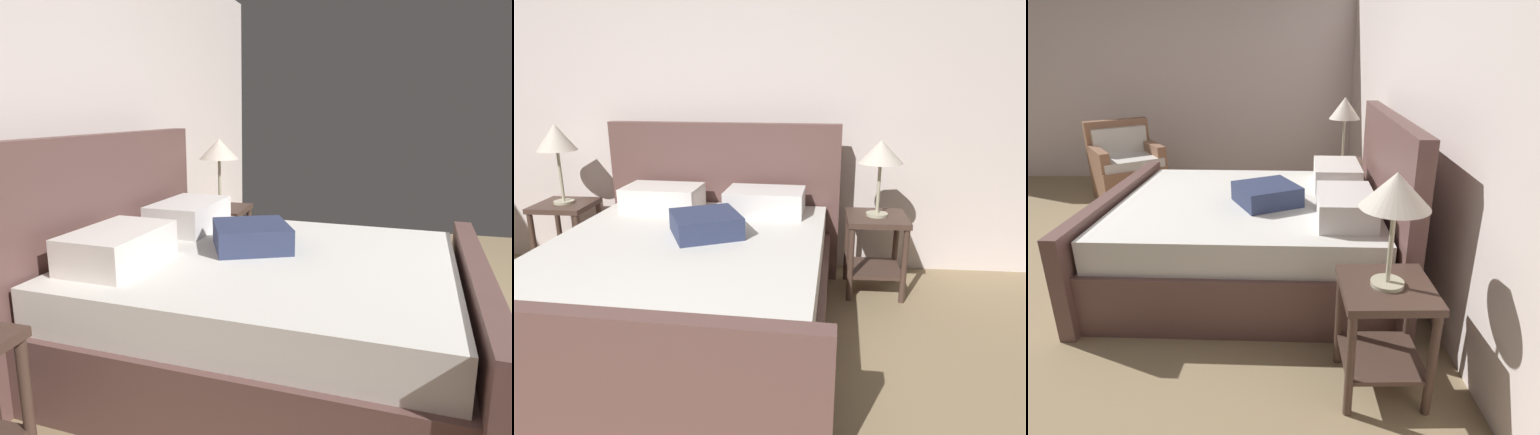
{
  "view_description": "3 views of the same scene",
  "coord_description": "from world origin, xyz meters",
  "views": [
    {
      "loc": [
        -2.55,
        1.19,
        1.37
      ],
      "look_at": [
        0.24,
        1.97,
        0.72
      ],
      "focal_mm": 33.33,
      "sensor_mm": 36.0,
      "label": 1
    },
    {
      "loc": [
        0.57,
        -0.82,
        1.56
      ],
      "look_at": [
        0.29,
        2.12,
        0.68
      ],
      "focal_mm": 32.45,
      "sensor_mm": 36.0,
      "label": 2
    },
    {
      "loc": [
        2.84,
        1.99,
        1.64
      ],
      "look_at": [
        -0.01,
        2.03,
        0.54
      ],
      "focal_mm": 30.16,
      "sensor_mm": 36.0,
      "label": 3
    }
  ],
  "objects": [
    {
      "name": "wall_back",
      "position": [
        0.0,
        3.03,
        1.29
      ],
      "size": [
        6.3,
        0.12,
        2.59
      ],
      "primitive_type": "cube",
      "color": "silver",
      "rests_on": "ground"
    },
    {
      "name": "nightstand_right",
      "position": [
        1.05,
        2.51,
        0.4
      ],
      "size": [
        0.44,
        0.44,
        0.6
      ],
      "color": "#48332A",
      "rests_on": "ground"
    },
    {
      "name": "table_lamp_right",
      "position": [
        1.05,
        2.51,
        1.06
      ],
      "size": [
        0.32,
        0.32,
        0.56
      ],
      "color": "#B7B293",
      "rests_on": "nightstand_right"
    },
    {
      "name": "bed",
      "position": [
        -0.19,
        1.83,
        0.35
      ],
      "size": [
        1.96,
        2.21,
        1.24
      ],
      "color": "brown",
      "rests_on": "ground"
    }
  ]
}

